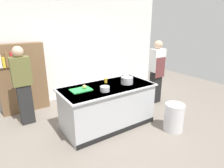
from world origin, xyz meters
TOP-DOWN VIEW (x-y plane):
  - ground_plane at (0.00, 0.00)m, footprint 10.00×10.00m
  - back_wall at (0.00, 2.10)m, footprint 6.40×0.12m
  - counter_island at (0.00, -0.00)m, footprint 1.98×0.98m
  - cutting_board at (-0.56, 0.09)m, footprint 0.40×0.28m
  - onion at (-0.49, 0.08)m, footprint 0.08×0.08m
  - stock_pot at (0.45, -0.09)m, footprint 0.33×0.26m
  - sauce_pan at (0.66, 0.24)m, footprint 0.22×0.16m
  - mixing_bowl at (-0.20, -0.22)m, footprint 0.18×0.18m
  - juice_cup at (0.10, 0.23)m, footprint 0.07×0.07m
  - trash_bin at (1.03, -0.95)m, footprint 0.40×0.40m
  - person_chef at (1.79, 0.32)m, footprint 0.38×0.25m
  - person_guest at (-1.44, 1.09)m, footprint 0.38×0.24m
  - bookshelf at (-1.34, 1.80)m, footprint 1.10×0.31m

SIDE VIEW (x-z plane):
  - ground_plane at x=0.00m, z-range 0.00..0.00m
  - trash_bin at x=1.03m, z-range 0.00..0.59m
  - counter_island at x=0.00m, z-range 0.02..0.92m
  - bookshelf at x=-1.34m, z-range 0.00..1.70m
  - cutting_board at x=-0.56m, z-range 0.90..0.92m
  - person_guest at x=-1.44m, z-range 0.05..1.77m
  - person_chef at x=1.79m, z-range 0.05..1.77m
  - mixing_bowl at x=-0.20m, z-range 0.90..1.00m
  - juice_cup at x=0.10m, z-range 0.90..1.00m
  - sauce_pan at x=0.66m, z-range 0.90..1.00m
  - onion at x=-0.49m, z-range 0.92..1.00m
  - stock_pot at x=0.45m, z-range 0.90..1.05m
  - back_wall at x=0.00m, z-range 0.00..3.00m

